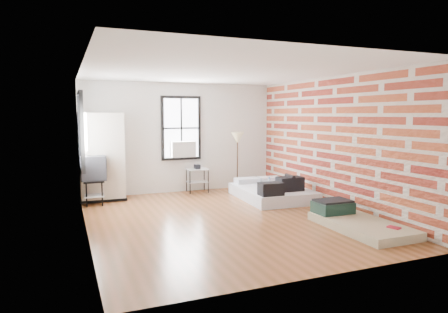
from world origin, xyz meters
name	(u,v)px	position (x,y,z in m)	size (l,w,h in m)	color
ground	(224,219)	(0.00, 0.00, 0.00)	(6.00, 6.00, 0.00)	brown
room_shell	(228,128)	(0.23, 0.36, 1.74)	(5.02, 6.02, 2.80)	silver
mattress_main	(272,192)	(1.74, 1.27, 0.18)	(1.57, 2.08, 0.64)	white
mattress_bare	(354,221)	(1.93, -1.39, 0.12)	(0.98, 1.86, 0.40)	tan
wardrobe	(102,157)	(-2.00, 2.65, 1.02)	(1.04, 0.61, 2.04)	black
side_table	(197,173)	(0.35, 2.72, 0.49)	(0.57, 0.46, 0.72)	black
floor_lamp	(237,141)	(1.44, 2.65, 1.30)	(0.33, 0.33, 1.53)	black
tv_stand	(94,169)	(-2.21, 2.32, 0.78)	(0.58, 0.80, 1.09)	black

